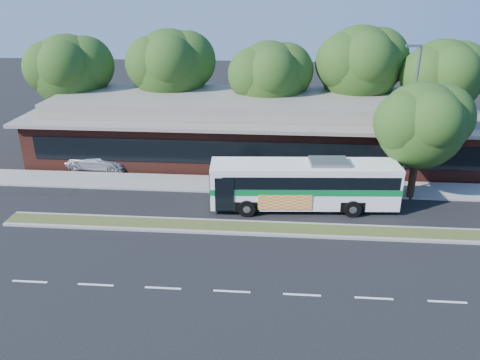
{
  "coord_description": "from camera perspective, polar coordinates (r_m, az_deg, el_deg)",
  "views": [
    {
      "loc": [
        1.68,
        -21.54,
        12.19
      ],
      "look_at": [
        -0.25,
        2.6,
        2.0
      ],
      "focal_mm": 35.0,
      "sensor_mm": 36.0,
      "label": 1
    }
  ],
  "objects": [
    {
      "name": "ground",
      "position": [
        24.81,
        0.1,
        -6.61
      ],
      "size": [
        120.0,
        120.0,
        0.0
      ],
      "primitive_type": "plane",
      "color": "black",
      "rests_on": "ground"
    },
    {
      "name": "tree_bg_c",
      "position": [
        37.27,
        4.17,
        12.57
      ],
      "size": [
        6.24,
        5.6,
        8.26
      ],
      "color": "black",
      "rests_on": "ground"
    },
    {
      "name": "median_strip",
      "position": [
        25.29,
        0.21,
        -5.8
      ],
      "size": [
        26.0,
        1.1,
        0.15
      ],
      "primitive_type": "cube",
      "color": "#3A4C20",
      "rests_on": "ground"
    },
    {
      "name": "parking_lot",
      "position": [
        39.12,
        -25.95,
        2.3
      ],
      "size": [
        14.0,
        12.0,
        0.01
      ],
      "primitive_type": "cube",
      "color": "black",
      "rests_on": "ground"
    },
    {
      "name": "sedan",
      "position": [
        34.69,
        -17.03,
        2.39
      ],
      "size": [
        4.75,
        2.19,
        1.35
      ],
      "primitive_type": "imported",
      "rotation": [
        0.0,
        0.0,
        1.5
      ],
      "color": "silver",
      "rests_on": "ground"
    },
    {
      "name": "tree_bg_d",
      "position": [
        38.73,
        15.0,
        13.5
      ],
      "size": [
        6.91,
        6.2,
        9.37
      ],
      "color": "black",
      "rests_on": "ground"
    },
    {
      "name": "tree_bg_b",
      "position": [
        39.05,
        -7.91,
        13.7
      ],
      "size": [
        6.69,
        6.0,
        9.0
      ],
      "color": "black",
      "rests_on": "ground"
    },
    {
      "name": "tree_bg_e",
      "position": [
        39.36,
        23.89,
        11.5
      ],
      "size": [
        6.47,
        5.8,
        8.5
      ],
      "color": "black",
      "rests_on": "ground"
    },
    {
      "name": "sidewalk_tree",
      "position": [
        29.29,
        21.81,
        6.48
      ],
      "size": [
        5.6,
        5.02,
        7.15
      ],
      "color": "black",
      "rests_on": "ground"
    },
    {
      "name": "tree_bg_a",
      "position": [
        40.62,
        -19.58,
        12.59
      ],
      "size": [
        6.47,
        5.8,
        8.63
      ],
      "color": "black",
      "rests_on": "ground"
    },
    {
      "name": "sidewalk",
      "position": [
        30.51,
        1.04,
        -0.61
      ],
      "size": [
        44.0,
        2.6,
        0.12
      ],
      "primitive_type": "cube",
      "color": "gray",
      "rests_on": "ground"
    },
    {
      "name": "plaza_building",
      "position": [
        36.01,
        1.72,
        6.58
      ],
      "size": [
        33.2,
        11.2,
        4.45
      ],
      "color": "#52221A",
      "rests_on": "ground"
    },
    {
      "name": "lamp_post",
      "position": [
        29.56,
        20.05,
        7.17
      ],
      "size": [
        0.93,
        0.18,
        9.07
      ],
      "color": "slate",
      "rests_on": "ground"
    },
    {
      "name": "transit_bus",
      "position": [
        27.16,
        7.9,
        -0.18
      ],
      "size": [
        10.88,
        3.07,
        3.02
      ],
      "rotation": [
        0.0,
        0.0,
        0.07
      ],
      "color": "white",
      "rests_on": "ground"
    }
  ]
}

